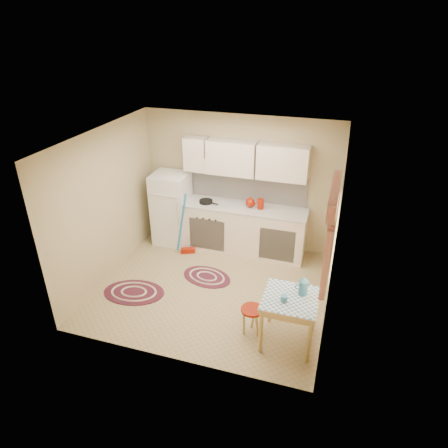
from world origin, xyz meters
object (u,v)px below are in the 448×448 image
at_px(base_cabinets, 244,230).
at_px(stool, 252,320).
at_px(fridge, 172,209).
at_px(table, 288,320).

relative_size(base_cabinets, stool, 5.36).
distance_m(fridge, table, 3.34).
bearing_deg(stool, base_cabinets, 107.51).
bearing_deg(base_cabinets, fridge, -177.99).
relative_size(base_cabinets, table, 3.12).
bearing_deg(table, base_cabinets, 118.91).
relative_size(table, stool, 1.71).
bearing_deg(fridge, stool, -44.71).
bearing_deg(table, fridge, 141.36).
bearing_deg(stool, table, -0.61).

